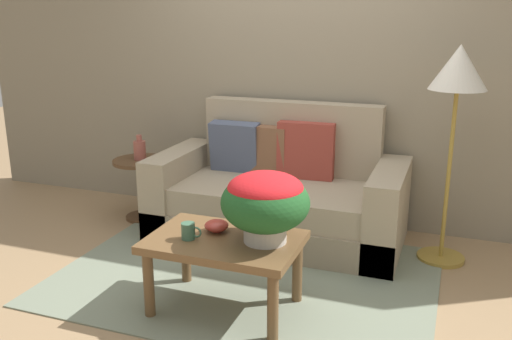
{
  "coord_description": "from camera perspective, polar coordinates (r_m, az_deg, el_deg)",
  "views": [
    {
      "loc": [
        1.27,
        -3.26,
        1.75
      ],
      "look_at": [
        0.02,
        0.13,
        0.73
      ],
      "focal_mm": 39.06,
      "sensor_mm": 36.0,
      "label": 1
    }
  ],
  "objects": [
    {
      "name": "area_rug",
      "position": [
        3.89,
        -1.01,
        -10.78
      ],
      "size": [
        2.51,
        1.81,
        0.01
      ],
      "primitive_type": "cube",
      "color": "gray",
      "rests_on": "ground"
    },
    {
      "name": "snack_bowl",
      "position": [
        3.4,
        -4.07,
        -5.7
      ],
      "size": [
        0.15,
        0.15,
        0.07
      ],
      "color": "#B2382D",
      "rests_on": "coffee_table"
    },
    {
      "name": "couch",
      "position": [
        4.48,
        2.35,
        -2.69
      ],
      "size": [
        1.96,
        0.95,
        1.05
      ],
      "color": "gray",
      "rests_on": "ground"
    },
    {
      "name": "floor_lamp",
      "position": [
        4.02,
        19.93,
        8.29
      ],
      "size": [
        0.39,
        0.39,
        1.55
      ],
      "color": "olive",
      "rests_on": "ground"
    },
    {
      "name": "potted_plant",
      "position": [
        3.18,
        0.96,
        -3.16
      ],
      "size": [
        0.51,
        0.51,
        0.41
      ],
      "color": "#B7B2A8",
      "rests_on": "coffee_table"
    },
    {
      "name": "table_vase",
      "position": [
        4.85,
        -11.82,
        2.06
      ],
      "size": [
        0.1,
        0.1,
        0.22
      ],
      "color": "#934C42",
      "rests_on": "side_table"
    },
    {
      "name": "side_table",
      "position": [
        4.91,
        -11.69,
        -0.8
      ],
      "size": [
        0.47,
        0.47,
        0.54
      ],
      "color": "#4C331E",
      "rests_on": "ground"
    },
    {
      "name": "coffee_mug",
      "position": [
        3.3,
        -6.9,
        -6.23
      ],
      "size": [
        0.13,
        0.08,
        0.1
      ],
      "color": "#3D664C",
      "rests_on": "coffee_table"
    },
    {
      "name": "coffee_table",
      "position": [
        3.34,
        -3.25,
        -8.12
      ],
      "size": [
        0.89,
        0.6,
        0.47
      ],
      "color": "brown",
      "rests_on": "ground"
    },
    {
      "name": "ground_plane",
      "position": [
        3.91,
        -0.94,
        -10.77
      ],
      "size": [
        14.0,
        14.0,
        0.0
      ],
      "primitive_type": "plane",
      "color": "#997A56"
    },
    {
      "name": "wall_back",
      "position": [
        4.74,
        4.74,
        11.33
      ],
      "size": [
        6.4,
        0.12,
        2.76
      ],
      "primitive_type": "cube",
      "color": "gray",
      "rests_on": "ground"
    }
  ]
}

